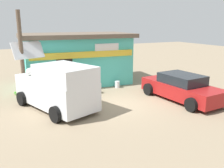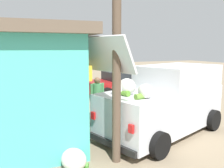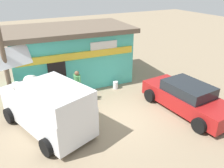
% 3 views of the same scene
% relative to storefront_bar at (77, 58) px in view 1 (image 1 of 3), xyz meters
% --- Properties ---
extents(ground_plane, '(60.00, 60.00, 0.00)m').
position_rel_storefront_bar_xyz_m(ground_plane, '(0.50, -5.03, -1.64)').
color(ground_plane, gray).
extents(storefront_bar, '(7.19, 4.41, 3.23)m').
position_rel_storefront_bar_xyz_m(storefront_bar, '(0.00, 0.00, 0.00)').
color(storefront_bar, '#4CC6B7').
rests_on(storefront_bar, ground_plane).
extents(delivery_van, '(3.22, 5.05, 2.95)m').
position_rel_storefront_bar_xyz_m(delivery_van, '(-2.40, -4.32, -0.60)').
color(delivery_van, silver).
rests_on(delivery_van, ground_plane).
extents(parked_sedan, '(2.34, 4.55, 1.34)m').
position_rel_storefront_bar_xyz_m(parked_sedan, '(3.65, -5.80, -1.01)').
color(parked_sedan, maroon).
rests_on(parked_sedan, ground_plane).
extents(vendor_standing, '(0.41, 0.56, 1.64)m').
position_rel_storefront_bar_xyz_m(vendor_standing, '(-0.57, -2.68, -0.69)').
color(vendor_standing, navy).
rests_on(vendor_standing, ground_plane).
extents(customer_bending, '(0.79, 0.57, 1.38)m').
position_rel_storefront_bar_xyz_m(customer_bending, '(-2.09, -2.63, -0.78)').
color(customer_bending, navy).
rests_on(customer_bending, ground_plane).
extents(unloaded_banana_pile, '(0.87, 0.63, 0.46)m').
position_rel_storefront_bar_xyz_m(unloaded_banana_pile, '(-3.55, -1.05, -1.43)').
color(unloaded_banana_pile, silver).
rests_on(unloaded_banana_pile, ground_plane).
extents(paint_bucket, '(0.28, 0.28, 0.42)m').
position_rel_storefront_bar_xyz_m(paint_bucket, '(1.79, -2.25, -1.43)').
color(paint_bucket, silver).
rests_on(paint_bucket, ground_plane).
extents(utility_pole, '(0.20, 0.20, 4.50)m').
position_rel_storefront_bar_xyz_m(utility_pole, '(-3.56, -2.07, 0.61)').
color(utility_pole, brown).
rests_on(utility_pole, ground_plane).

